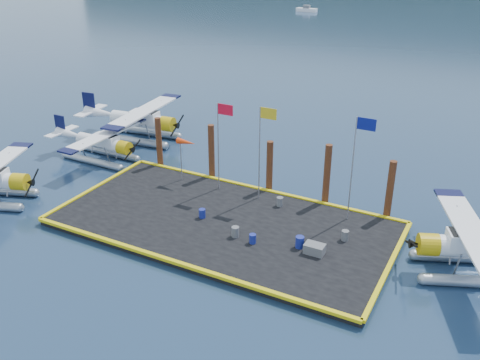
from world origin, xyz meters
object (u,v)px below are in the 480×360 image
Objects in this scene: seaplane_d at (476,250)px; drum_1 at (253,239)px; drum_0 at (202,213)px; drum_2 at (300,242)px; flagpole_blue at (357,154)px; piling_3 at (327,176)px; windsock at (186,143)px; drum_3 at (235,232)px; piling_4 at (390,192)px; piling_1 at (212,153)px; piling_0 at (159,144)px; seaplane_c at (141,122)px; flagpole_yellow at (263,140)px; seaplane_b at (103,145)px; piling_2 at (270,168)px; crate at (315,249)px; drum_5 at (280,202)px; flagpole_red at (221,133)px; drum_4 at (345,235)px.

seaplane_d is 17.22× the size of drum_1.
drum_0 is 6.54m from drum_2.
piling_3 is at bearing 143.93° from flagpole_blue.
drum_0 is 8.25m from piling_3.
windsock reaches higher than drum_2.
drum_3 is 0.14× the size of piling_3.
piling_4 is (4.00, 0.00, -0.15)m from piling_3.
windsock is at bearing -122.66° from piling_1.
piling_0 is at bearing 180.00° from piling_3.
piling_4 is (-5.34, 3.57, 0.51)m from seaplane_d.
flagpole_yellow is (14.13, -5.80, 2.93)m from seaplane_c.
piling_4 is (21.77, 0.81, 0.68)m from seaplane_b.
piling_3 is (4.00, 0.00, 0.25)m from piling_2.
crate is 0.26× the size of piling_1.
windsock is at bearing 156.81° from drum_2.
piling_2 is at bearing 16.15° from windsock.
windsock is at bearing 61.21° from seaplane_d.
drum_0 is 0.13× the size of piling_1.
flagpole_yellow is at bearing 165.40° from drum_5.
drum_3 is 9.74m from piling_4.
crate is 0.18× the size of flagpole_red.
flagpole_yellow is (-0.76, 5.01, 3.80)m from drum_3.
drum_1 is 0.14× the size of piling_4.
windsock is 0.73× the size of piling_3.
flagpole_yellow is 1.48× the size of piling_1.
flagpole_blue is at bearing 51.76° from seaplane_d.
windsock is (-11.10, 4.53, 2.56)m from crate.
seaplane_c is 21.18m from flagpole_blue.
piling_3 is at bearing 74.69° from drum_1.
seaplane_d reaches higher than drum_0.
windsock reaches higher than seaplane_b.
piling_0 is (-7.12, 5.60, 1.32)m from drum_0.
seaplane_b is 17.81m from piling_3.
flagpole_yellow reaches higher than flagpole_red.
drum_4 is 16.19m from piling_0.
piling_2 is (-6.62, 4.04, 1.20)m from drum_4.
piling_3 is 1.07× the size of piling_4.
seaplane_b is at bearing 175.90° from flagpole_red.
flagpole_yellow is at bearing 62.49° from drum_0.
piling_2 is (-13.34, 3.57, 0.41)m from seaplane_d.
flagpole_red is at bearing 149.64° from drum_2.
crate is 8.38m from piling_2.
drum_3 is 0.16× the size of piling_2.
drum_2 is (18.42, -5.15, -0.59)m from seaplane_b.
drum_2 is 1.14× the size of drum_5.
crate is at bearing -10.16° from drum_2.
drum_0 is 0.09× the size of flagpole_yellow.
seaplane_d is 9.04m from drum_2.
drum_4 is at bearing -108.85° from piling_4.
drum_5 is at bearing -3.06° from windsock.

